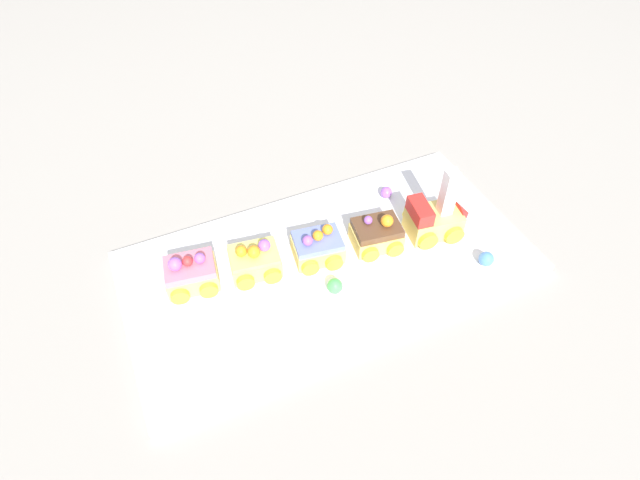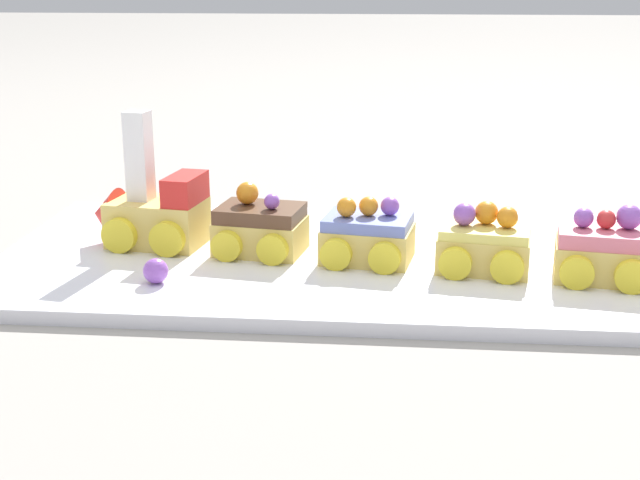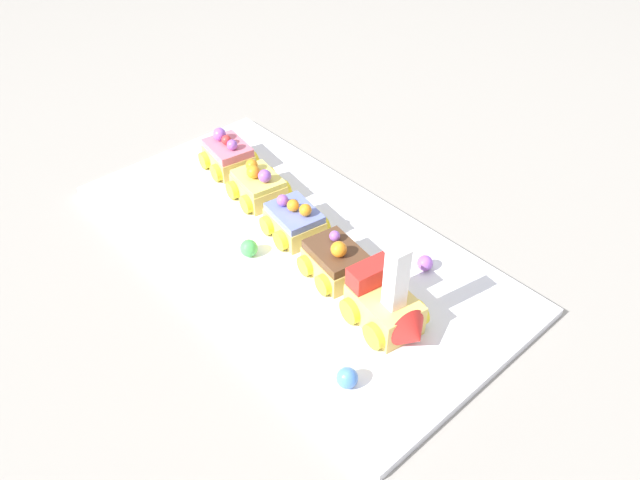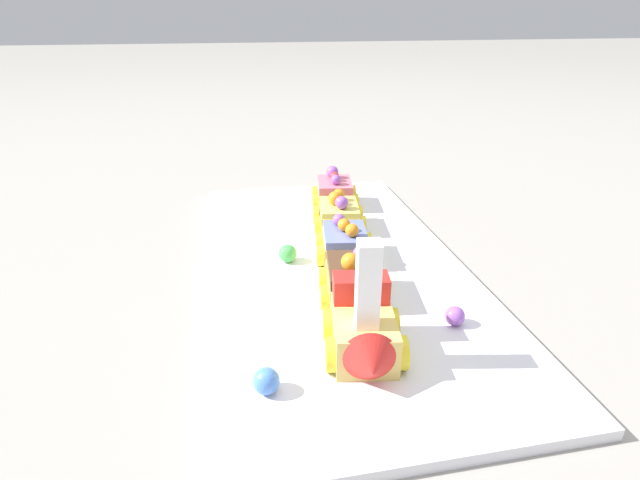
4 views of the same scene
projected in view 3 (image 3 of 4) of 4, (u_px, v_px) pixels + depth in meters
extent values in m
plane|color=gray|center=(293.00, 248.00, 0.87)|extent=(10.00, 10.00, 0.00)
cube|color=white|center=(293.00, 245.00, 0.87)|extent=(0.64, 0.33, 0.01)
cube|color=#EACC66|center=(384.00, 309.00, 0.74)|extent=(0.09, 0.07, 0.04)
cube|color=red|center=(371.00, 274.00, 0.73)|extent=(0.03, 0.06, 0.03)
cone|color=red|center=(413.00, 335.00, 0.70)|extent=(0.03, 0.05, 0.05)
cube|color=white|center=(394.00, 298.00, 0.71)|extent=(0.02, 0.02, 0.02)
cube|color=white|center=(396.00, 285.00, 0.69)|extent=(0.02, 0.02, 0.02)
cube|color=white|center=(397.00, 271.00, 0.68)|extent=(0.02, 0.02, 0.02)
cube|color=white|center=(399.00, 257.00, 0.67)|extent=(0.02, 0.02, 0.02)
cylinder|color=yellow|center=(374.00, 336.00, 0.71)|extent=(0.03, 0.01, 0.03)
cylinder|color=yellow|center=(418.00, 313.00, 0.74)|extent=(0.03, 0.01, 0.03)
cylinder|color=yellow|center=(350.00, 311.00, 0.74)|extent=(0.03, 0.01, 0.03)
cylinder|color=yellow|center=(393.00, 289.00, 0.77)|extent=(0.03, 0.01, 0.03)
cube|color=#EACC66|center=(335.00, 265.00, 0.81)|extent=(0.09, 0.07, 0.03)
cube|color=brown|center=(336.00, 252.00, 0.79)|extent=(0.08, 0.07, 0.01)
sphere|color=#9956C6|center=(335.00, 236.00, 0.79)|extent=(0.02, 0.02, 0.01)
sphere|color=orange|center=(339.00, 249.00, 0.77)|extent=(0.02, 0.02, 0.02)
cylinder|color=yellow|center=(323.00, 285.00, 0.78)|extent=(0.03, 0.01, 0.03)
cylinder|color=yellow|center=(366.00, 265.00, 0.81)|extent=(0.03, 0.01, 0.03)
cylinder|color=yellow|center=(305.00, 266.00, 0.81)|extent=(0.03, 0.01, 0.03)
cylinder|color=yellow|center=(347.00, 247.00, 0.83)|extent=(0.03, 0.01, 0.03)
cube|color=#EACC66|center=(295.00, 224.00, 0.87)|extent=(0.09, 0.07, 0.03)
cube|color=#6B7AC6|center=(294.00, 213.00, 0.86)|extent=(0.08, 0.07, 0.01)
sphere|color=#9956C6|center=(283.00, 200.00, 0.86)|extent=(0.02, 0.02, 0.02)
sphere|color=orange|center=(293.00, 205.00, 0.85)|extent=(0.02, 0.02, 0.02)
sphere|color=orange|center=(305.00, 210.00, 0.84)|extent=(0.02, 0.02, 0.02)
cylinder|color=yellow|center=(282.00, 242.00, 0.84)|extent=(0.03, 0.01, 0.03)
cylinder|color=yellow|center=(323.00, 225.00, 0.87)|extent=(0.03, 0.01, 0.03)
cylinder|color=yellow|center=(267.00, 226.00, 0.87)|extent=(0.03, 0.01, 0.03)
cylinder|color=yellow|center=(306.00, 210.00, 0.90)|extent=(0.03, 0.01, 0.03)
cube|color=#EACC66|center=(259.00, 189.00, 0.93)|extent=(0.09, 0.07, 0.03)
cube|color=#EFE066|center=(258.00, 178.00, 0.92)|extent=(0.08, 0.07, 0.01)
sphere|color=orange|center=(252.00, 165.00, 0.92)|extent=(0.02, 0.02, 0.02)
sphere|color=orange|center=(253.00, 172.00, 0.91)|extent=(0.02, 0.02, 0.02)
sphere|color=#9956C6|center=(265.00, 176.00, 0.90)|extent=(0.02, 0.02, 0.02)
cylinder|color=yellow|center=(246.00, 204.00, 0.91)|extent=(0.03, 0.01, 0.03)
cylinder|color=yellow|center=(285.00, 190.00, 0.94)|extent=(0.03, 0.01, 0.03)
cylinder|color=yellow|center=(233.00, 190.00, 0.93)|extent=(0.03, 0.01, 0.03)
cylinder|color=yellow|center=(271.00, 176.00, 0.96)|extent=(0.03, 0.01, 0.03)
cube|color=#EACC66|center=(229.00, 159.00, 1.00)|extent=(0.09, 0.07, 0.03)
cube|color=#E57084|center=(228.00, 148.00, 0.98)|extent=(0.08, 0.07, 0.01)
sphere|color=#9956C6|center=(219.00, 134.00, 0.98)|extent=(0.02, 0.02, 0.02)
sphere|color=red|center=(226.00, 140.00, 0.97)|extent=(0.02, 0.02, 0.02)
sphere|color=#9956C6|center=(232.00, 145.00, 0.96)|extent=(0.02, 0.02, 0.02)
cylinder|color=yellow|center=(216.00, 173.00, 0.97)|extent=(0.03, 0.01, 0.03)
cylinder|color=yellow|center=(253.00, 160.00, 1.00)|extent=(0.03, 0.01, 0.03)
cylinder|color=yellow|center=(204.00, 160.00, 1.00)|extent=(0.03, 0.01, 0.03)
cylinder|color=yellow|center=(241.00, 148.00, 1.02)|extent=(0.03, 0.01, 0.03)
sphere|color=#9956C6|center=(425.00, 263.00, 0.81)|extent=(0.02, 0.02, 0.02)
sphere|color=#4CBC56|center=(249.00, 248.00, 0.84)|extent=(0.02, 0.02, 0.02)
sphere|color=#4C84E0|center=(347.00, 378.00, 0.67)|extent=(0.02, 0.02, 0.02)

